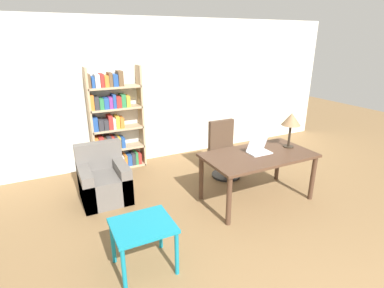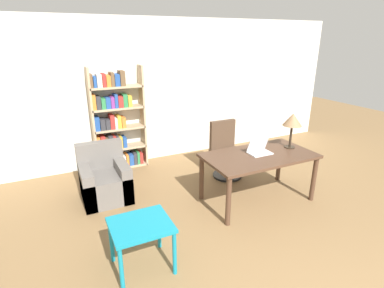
% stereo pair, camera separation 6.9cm
% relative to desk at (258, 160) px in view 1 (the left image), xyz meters
% --- Properties ---
extents(wall_back, '(8.00, 0.06, 2.70)m').
position_rel_desk_xyz_m(wall_back, '(-0.62, 2.29, 0.71)').
color(wall_back, silver).
rests_on(wall_back, ground_plane).
extents(desk, '(1.61, 0.88, 0.73)m').
position_rel_desk_xyz_m(desk, '(0.00, 0.00, 0.00)').
color(desk, '#4C3323').
rests_on(desk, ground_plane).
extents(laptop, '(0.33, 0.22, 0.22)m').
position_rel_desk_xyz_m(laptop, '(0.03, 0.05, 0.14)').
color(laptop, silver).
rests_on(laptop, desk).
extents(table_lamp, '(0.29, 0.29, 0.54)m').
position_rel_desk_xyz_m(table_lamp, '(0.61, 0.04, 0.52)').
color(table_lamp, '#2D2319').
rests_on(table_lamp, desk).
extents(office_chair, '(0.51, 0.51, 0.98)m').
position_rel_desk_xyz_m(office_chair, '(0.03, 0.94, -0.19)').
color(office_chair, black).
rests_on(office_chair, ground_plane).
extents(side_table_blue, '(0.62, 0.54, 0.55)m').
position_rel_desk_xyz_m(side_table_blue, '(-1.98, -0.65, -0.18)').
color(side_table_blue, teal).
rests_on(side_table_blue, ground_plane).
extents(armchair, '(0.69, 0.73, 0.83)m').
position_rel_desk_xyz_m(armchair, '(-2.06, 1.04, -0.36)').
color(armchair, '#66605B').
rests_on(armchair, ground_plane).
extents(bookshelf, '(0.95, 0.28, 1.88)m').
position_rel_desk_xyz_m(bookshelf, '(-1.64, 2.10, 0.21)').
color(bookshelf, tan).
rests_on(bookshelf, ground_plane).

